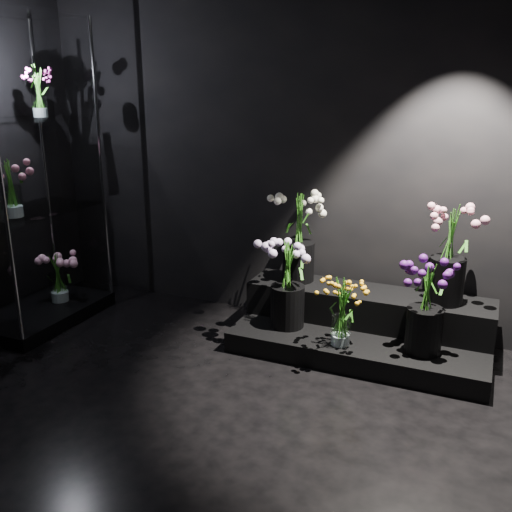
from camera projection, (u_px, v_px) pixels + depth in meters
The scene contains 12 objects.
floor at pixel (133, 435), 3.22m from camera, with size 4.00×4.00×0.00m, color black.
wall_back at pixel (268, 149), 4.57m from camera, with size 4.00×4.00×0.00m, color black.
display_riser at pixel (363, 326), 4.26m from camera, with size 1.83×0.81×0.41m.
display_case at pixel (27, 177), 4.43m from camera, with size 0.66×1.09×2.41m.
bouquet_orange_bells at pixel (341, 312), 3.91m from camera, with size 0.25×0.25×0.48m.
bouquet_lilac at pixel (288, 279), 4.19m from camera, with size 0.41×0.41×0.65m.
bouquet_purple at pixel (426, 303), 3.78m from camera, with size 0.36×0.36×0.63m.
bouquet_cream_roses at pixel (299, 231), 4.41m from camera, with size 0.46×0.46×0.69m.
bouquet_pink_roses at pixel (450, 247), 3.94m from camera, with size 0.42×0.42×0.70m.
bouquet_case_pink at pixel (11, 187), 4.23m from camera, with size 0.37×0.37×0.43m.
bouquet_case_magenta at pixel (38, 90), 4.39m from camera, with size 0.24×0.24×0.39m.
bouquet_case_base_pink at pixel (58, 275), 4.83m from camera, with size 0.34×0.34×0.44m.
Camera 1 is at (1.74, -2.28, 1.92)m, focal length 40.00 mm.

